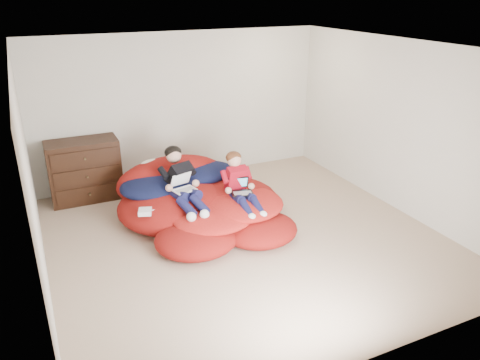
% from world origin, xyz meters
% --- Properties ---
extents(room_shell, '(5.10, 5.10, 2.77)m').
position_xyz_m(room_shell, '(0.00, 0.00, 0.22)').
color(room_shell, tan).
rests_on(room_shell, ground).
extents(dresser, '(1.08, 0.60, 0.97)m').
position_xyz_m(dresser, '(-1.74, 2.21, 0.48)').
color(dresser, black).
rests_on(dresser, ground).
extents(beanbag_pile, '(2.36, 2.38, 0.87)m').
position_xyz_m(beanbag_pile, '(-0.36, 0.78, 0.26)').
color(beanbag_pile, maroon).
rests_on(beanbag_pile, ground).
extents(cream_pillow, '(0.46, 0.29, 0.29)m').
position_xyz_m(cream_pillow, '(-0.83, 1.49, 0.62)').
color(cream_pillow, silver).
rests_on(cream_pillow, beanbag_pile).
extents(older_boy, '(0.43, 1.14, 0.72)m').
position_xyz_m(older_boy, '(-0.63, 0.77, 0.69)').
color(older_boy, black).
rests_on(older_boy, beanbag_pile).
extents(younger_boy, '(0.30, 0.92, 0.72)m').
position_xyz_m(younger_boy, '(0.11, 0.41, 0.64)').
color(younger_boy, '#AF0F20').
rests_on(younger_boy, beanbag_pile).
extents(laptop_white, '(0.34, 0.37, 0.21)m').
position_xyz_m(laptop_white, '(-0.63, 0.68, 0.62)').
color(laptop_white, white).
rests_on(laptop_white, older_boy).
extents(laptop_black, '(0.33, 0.36, 0.20)m').
position_xyz_m(laptop_black, '(0.11, 0.39, 0.55)').
color(laptop_black, black).
rests_on(laptop_black, younger_boy).
extents(power_adapter, '(0.21, 0.21, 0.06)m').
position_xyz_m(power_adapter, '(-1.22, 0.51, 0.42)').
color(power_adapter, white).
rests_on(power_adapter, beanbag_pile).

